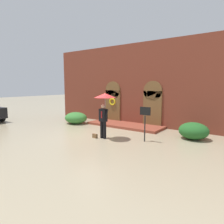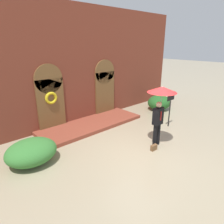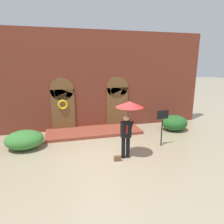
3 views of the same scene
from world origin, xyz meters
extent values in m
plane|color=tan|center=(0.00, 0.00, 0.00)|extent=(80.00, 80.00, 0.00)
cube|color=brown|center=(0.00, 4.20, 2.80)|extent=(14.00, 0.50, 5.60)
cube|color=brown|center=(-1.60, 3.91, 1.20)|extent=(1.30, 0.08, 2.40)
cylinder|color=brown|center=(-1.60, 3.91, 2.40)|extent=(1.30, 0.08, 1.30)
cube|color=brown|center=(1.60, 3.91, 1.20)|extent=(1.30, 0.08, 2.40)
cylinder|color=brown|center=(1.60, 3.91, 2.40)|extent=(1.30, 0.08, 1.30)
torus|color=yellow|center=(-1.60, 3.84, 1.55)|extent=(0.56, 0.12, 0.56)
cube|color=brown|center=(0.00, 3.05, 0.08)|extent=(5.20, 1.80, 0.16)
cylinder|color=black|center=(0.64, -0.24, 0.45)|extent=(0.16, 0.16, 0.90)
cylinder|color=black|center=(0.84, -0.24, 0.45)|extent=(0.16, 0.16, 0.90)
cube|color=black|center=(0.74, -0.24, 1.23)|extent=(0.41, 0.25, 0.66)
cube|color=#A51919|center=(0.74, -0.37, 1.27)|extent=(0.06, 0.01, 0.36)
sphere|color=tan|center=(0.74, -0.24, 1.69)|extent=(0.22, 0.22, 0.22)
cylinder|color=black|center=(0.96, -0.24, 1.33)|extent=(0.22, 0.09, 0.46)
cylinder|color=gray|center=(0.88, -0.24, 1.65)|extent=(0.02, 0.02, 0.98)
cone|color=red|center=(0.88, -0.24, 2.25)|extent=(1.10, 1.10, 0.22)
cone|color=white|center=(0.88, -0.24, 2.27)|extent=(0.61, 0.61, 0.20)
cube|color=brown|center=(0.34, -0.44, 0.11)|extent=(0.28, 0.13, 0.22)
cylinder|color=black|center=(2.77, 0.50, 0.65)|extent=(0.06, 0.06, 1.30)
cube|color=black|center=(2.77, 0.50, 1.52)|extent=(0.56, 0.03, 0.40)
ellipsoid|color=#387A33|center=(-3.42, 1.83, 0.41)|extent=(1.70, 1.46, 0.83)
ellipsoid|color=#235B23|center=(4.62, 2.36, 0.44)|extent=(1.50, 1.32, 0.87)
camera|label=1|loc=(7.07, -8.24, 2.76)|focal=32.00mm
camera|label=2|loc=(-5.36, -4.35, 3.89)|focal=32.00mm
camera|label=3|loc=(-1.75, -7.43, 3.82)|focal=32.00mm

